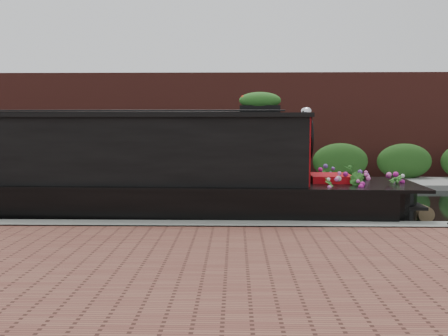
{
  "coord_description": "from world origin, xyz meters",
  "views": [
    {
      "loc": [
        0.67,
        -12.44,
        2.14
      ],
      "look_at": [
        0.4,
        -0.6,
        1.03
      ],
      "focal_mm": 40.0,
      "sensor_mm": 36.0,
      "label": 1
    }
  ],
  "objects": [
    {
      "name": "narrowboat",
      "position": [
        -2.21,
        -1.75,
        0.89
      ],
      "size": [
        12.81,
        2.71,
        3.0
      ],
      "rotation": [
        0.0,
        0.0,
        -0.04
      ],
      "color": "black",
      "rests_on": "ground"
    },
    {
      "name": "ground",
      "position": [
        0.0,
        0.0,
        0.0
      ],
      "size": [
        80.0,
        80.0,
        0.0
      ],
      "primitive_type": "plane",
      "color": "black",
      "rests_on": "ground"
    },
    {
      "name": "far_brick_wall",
      "position": [
        0.0,
        7.2,
        0.0
      ],
      "size": [
        40.0,
        1.0,
        8.0
      ],
      "primitive_type": "cube",
      "color": "#59241E",
      "rests_on": "ground"
    },
    {
      "name": "far_bank_path",
      "position": [
        0.0,
        4.2,
        0.0
      ],
      "size": [
        40.0,
        2.4,
        0.34
      ],
      "primitive_type": "cube",
      "color": "gray",
      "rests_on": "ground"
    },
    {
      "name": "near_bank_coping",
      "position": [
        0.0,
        -3.3,
        0.0
      ],
      "size": [
        40.0,
        0.6,
        0.5
      ],
      "primitive_type": "cube",
      "color": "gray",
      "rests_on": "ground"
    },
    {
      "name": "rope_fender",
      "position": [
        4.72,
        -1.75,
        0.17
      ],
      "size": [
        0.34,
        0.4,
        0.34
      ],
      "primitive_type": "cylinder",
      "rotation": [
        1.57,
        0.0,
        0.0
      ],
      "color": "brown",
      "rests_on": "ground"
    },
    {
      "name": "near_bank_pavers",
      "position": [
        0.0,
        -7.0,
        0.0
      ],
      "size": [
        40.0,
        7.0,
        0.5
      ],
      "primitive_type": "cube",
      "color": "brown",
      "rests_on": "ground"
    },
    {
      "name": "far_hedge",
      "position": [
        0.0,
        5.1,
        0.0
      ],
      "size": [
        40.0,
        1.1,
        2.8
      ],
      "primitive_type": "cube",
      "color": "#214A18",
      "rests_on": "ground"
    }
  ]
}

